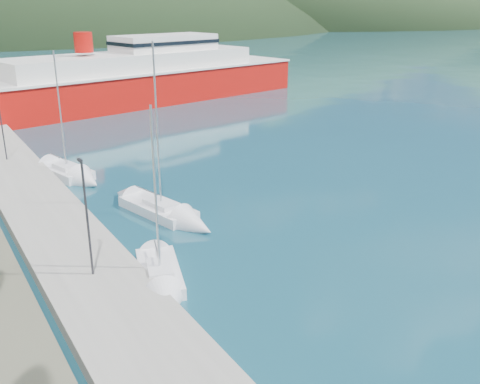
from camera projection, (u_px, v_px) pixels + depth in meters
quay at (40, 208)px, 37.24m from camera, size 5.00×88.00×0.80m
lamp_posts at (79, 206)px, 27.31m from camera, size 0.15×46.22×6.06m
sailboat_near at (163, 290)px, 26.86m from camera, size 4.15×7.41×10.21m
sailboat_mid at (177, 217)px, 35.81m from camera, size 4.22×9.01×12.55m
sailboat_far at (77, 177)px, 44.04m from camera, size 4.36×8.07×11.32m
ferry at (136, 80)px, 77.15m from camera, size 55.33×21.91×10.75m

